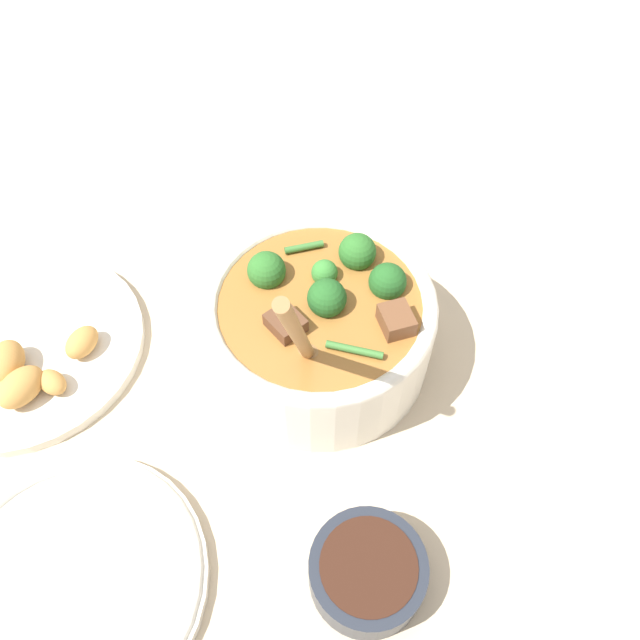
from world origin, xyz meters
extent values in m
plane|color=#C6B293|center=(0.00, 0.00, 0.00)|extent=(4.00, 4.00, 0.00)
cylinder|color=white|center=(0.00, 0.00, 0.05)|extent=(0.23, 0.23, 0.09)
torus|color=white|center=(0.00, 0.00, 0.09)|extent=(0.23, 0.23, 0.02)
cylinder|color=#9E662D|center=(0.00, 0.00, 0.06)|extent=(0.21, 0.21, 0.06)
sphere|color=#235B23|center=(-0.01, 0.00, 0.10)|extent=(0.04, 0.04, 0.04)
cylinder|color=#6B9956|center=(-0.01, 0.00, 0.08)|extent=(0.01, 0.01, 0.02)
sphere|color=#387F33|center=(0.01, -0.03, 0.10)|extent=(0.03, 0.03, 0.03)
cylinder|color=#6B9956|center=(0.01, -0.03, 0.08)|extent=(0.01, 0.01, 0.01)
sphere|color=#2D6B28|center=(-0.01, -0.07, 0.10)|extent=(0.04, 0.04, 0.04)
cylinder|color=#6B9956|center=(-0.01, -0.07, 0.08)|extent=(0.01, 0.01, 0.02)
sphere|color=#2D6B28|center=(0.06, -0.01, 0.10)|extent=(0.04, 0.04, 0.04)
cylinder|color=#6B9956|center=(0.06, -0.01, 0.07)|extent=(0.01, 0.01, 0.02)
sphere|color=#235B23|center=(-0.05, -0.05, 0.10)|extent=(0.04, 0.04, 0.04)
cylinder|color=#6B9956|center=(-0.05, -0.05, 0.07)|extent=(0.01, 0.01, 0.02)
cube|color=brown|center=(-0.08, -0.01, 0.10)|extent=(0.04, 0.04, 0.02)
cube|color=brown|center=(0.02, 0.04, 0.10)|extent=(0.04, 0.04, 0.03)
cylinder|color=#3D7533|center=(-0.05, 0.04, 0.10)|extent=(0.05, 0.02, 0.01)
cylinder|color=#3D7533|center=(0.05, -0.05, 0.10)|extent=(0.03, 0.03, 0.01)
ellipsoid|color=olive|center=(-0.02, 0.05, 0.09)|extent=(0.04, 0.03, 0.01)
cylinder|color=olive|center=(-0.03, 0.09, 0.17)|extent=(0.03, 0.08, 0.18)
cylinder|color=#232833|center=(-0.14, 0.19, 0.02)|extent=(0.10, 0.10, 0.04)
cylinder|color=#381E14|center=(-0.14, 0.19, 0.03)|extent=(0.08, 0.08, 0.01)
cylinder|color=silver|center=(0.08, 0.31, 0.01)|extent=(0.23, 0.23, 0.01)
torus|color=silver|center=(0.08, 0.31, 0.01)|extent=(0.23, 0.23, 0.01)
cylinder|color=silver|center=(0.29, 0.14, 0.01)|extent=(0.26, 0.26, 0.01)
ellipsoid|color=#CC8E47|center=(0.22, 0.11, 0.02)|extent=(0.03, 0.04, 0.03)
ellipsoid|color=#CC8E47|center=(0.27, 0.17, 0.03)|extent=(0.06, 0.06, 0.03)
ellipsoid|color=#CC8E47|center=(0.25, 0.19, 0.02)|extent=(0.04, 0.03, 0.02)
ellipsoid|color=#CC8E47|center=(0.22, 0.17, 0.02)|extent=(0.04, 0.03, 0.02)
ellipsoid|color=#CC8E47|center=(0.24, 0.19, 0.03)|extent=(0.04, 0.05, 0.03)
camera|label=1|loc=(-0.17, 0.33, 0.57)|focal=35.00mm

